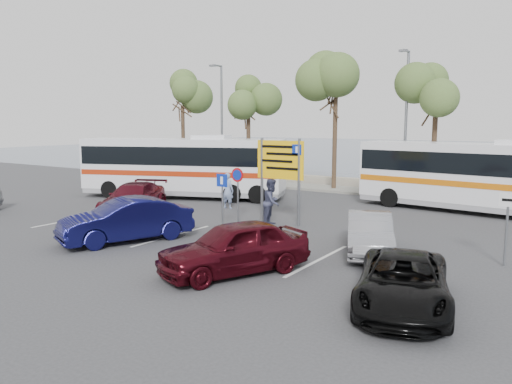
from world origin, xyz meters
The scene contains 24 objects.
ground centered at (0.00, 0.00, 0.00)m, with size 120.00×120.00×0.00m, color #343537.
kerb_strip centered at (0.00, 14.00, 0.07)m, with size 44.00×2.40×0.15m, color gray.
seawall centered at (0.00, 16.00, 0.30)m, with size 48.00×0.80×0.60m, color gray.
sea centered at (0.00, 60.00, 0.01)m, with size 140.00×140.00×0.00m, color #3F5066.
tree_far_left centered at (-14.00, 14.00, 6.33)m, with size 3.20×3.20×7.60m.
tree_left centered at (-8.00, 14.00, 6.00)m, with size 3.20×3.20×7.20m.
tree_mid centered at (-1.50, 14.00, 6.65)m, with size 3.20×3.20×8.00m.
tree_right centered at (4.50, 14.00, 6.17)m, with size 3.20×3.20×7.40m.
street_lamp_left centered at (-10.00, 13.52, 4.60)m, with size 0.45×1.15×8.01m.
street_lamp_right centered at (3.00, 13.52, 4.60)m, with size 0.45×1.15×8.01m.
direction_sign centered at (1.00, 3.20, 2.43)m, with size 2.20×0.12×3.60m.
sign_no_stop centered at (-0.60, 2.38, 1.58)m, with size 0.60×0.08×2.35m.
sign_parking centered at (-0.20, 0.79, 1.47)m, with size 0.50×0.07×2.25m.
sign_taxi centered at (9.80, 1.49, 1.42)m, with size 0.50×0.07×2.20m.
lane_markings centered at (-1.14, -1.00, 0.00)m, with size 12.02×4.20×0.01m, color silver, non-canonical shape.
coach_bus_left centered at (-7.34, 6.50, 1.65)m, with size 11.53×6.31×3.56m.
coach_bus_right centered at (7.50, 10.50, 1.62)m, with size 11.38×3.62×3.48m.
car_blue centered at (-2.00, -2.54, 0.77)m, with size 1.63×4.68×1.54m, color #0D0E3F.
car_maroon centered at (-6.00, 1.50, 0.70)m, with size 1.96×4.82×1.40m, color #4D0C18.
car_red centered at (3.50, -3.50, 0.75)m, with size 1.78×4.42×1.50m, color #420911.
suv_black centered at (8.30, -3.50, 0.61)m, with size 2.03×4.40×1.22m, color black.
car_silver_b centered at (5.90, 0.69, 0.66)m, with size 1.39×3.99×1.31m, color gray.
pedestrian_near centered at (-3.10, 5.00, 0.89)m, with size 0.65×0.43×1.78m, color #7D8FB7.
pedestrian_far centered at (0.87, 2.77, 0.97)m, with size 0.95×0.74×1.95m, color #373952.
Camera 1 is at (11.60, -14.60, 4.26)m, focal length 35.00 mm.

